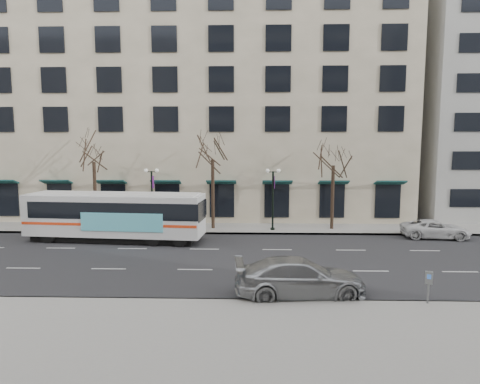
{
  "coord_description": "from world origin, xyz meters",
  "views": [
    {
      "loc": [
        3.19,
        -24.52,
        7.03
      ],
      "look_at": [
        2.47,
        1.99,
        4.0
      ],
      "focal_mm": 30.0,
      "sensor_mm": 36.0,
      "label": 1
    }
  ],
  "objects_px": {
    "tree_far_left": "(93,150)",
    "tree_far_mid": "(213,148)",
    "pay_station": "(429,280)",
    "lamp_post_right": "(273,196)",
    "tree_far_right": "(334,154)",
    "silver_car": "(300,277)",
    "white_pickup": "(435,229)",
    "city_bus": "(116,215)",
    "lamp_post_left": "(152,196)"
  },
  "relations": [
    {
      "from": "white_pickup",
      "to": "pay_station",
      "type": "xyz_separation_m",
      "value": [
        -6.41,
        -13.5,
        0.49
      ]
    },
    {
      "from": "silver_car",
      "to": "white_pickup",
      "type": "xyz_separation_m",
      "value": [
        11.9,
        12.36,
        -0.2
      ]
    },
    {
      "from": "lamp_post_right",
      "to": "white_pickup",
      "type": "height_order",
      "value": "lamp_post_right"
    },
    {
      "from": "tree_far_right",
      "to": "white_pickup",
      "type": "height_order",
      "value": "tree_far_right"
    },
    {
      "from": "white_pickup",
      "to": "pay_station",
      "type": "height_order",
      "value": "pay_station"
    },
    {
      "from": "lamp_post_right",
      "to": "tree_far_left",
      "type": "bearing_deg",
      "value": 177.71
    },
    {
      "from": "tree_far_left",
      "to": "tree_far_mid",
      "type": "relative_size",
      "value": 0.98
    },
    {
      "from": "tree_far_mid",
      "to": "white_pickup",
      "type": "relative_size",
      "value": 1.71
    },
    {
      "from": "city_bus",
      "to": "white_pickup",
      "type": "bearing_deg",
      "value": 8.69
    },
    {
      "from": "city_bus",
      "to": "lamp_post_right",
      "type": "bearing_deg",
      "value": 21.85
    },
    {
      "from": "tree_far_mid",
      "to": "tree_far_left",
      "type": "bearing_deg",
      "value": -180.0
    },
    {
      "from": "tree_far_mid",
      "to": "tree_far_right",
      "type": "bearing_deg",
      "value": -0.0
    },
    {
      "from": "lamp_post_right",
      "to": "lamp_post_left",
      "type": "bearing_deg",
      "value": 180.0
    },
    {
      "from": "tree_far_left",
      "to": "tree_far_mid",
      "type": "xyz_separation_m",
      "value": [
        10.0,
        0.0,
        0.21
      ]
    },
    {
      "from": "tree_far_left",
      "to": "pay_station",
      "type": "height_order",
      "value": "tree_far_left"
    },
    {
      "from": "tree_far_right",
      "to": "lamp_post_left",
      "type": "relative_size",
      "value": 1.55
    },
    {
      "from": "tree_far_mid",
      "to": "lamp_post_left",
      "type": "xyz_separation_m",
      "value": [
        -4.99,
        -0.6,
        -3.96
      ]
    },
    {
      "from": "tree_far_mid",
      "to": "tree_far_right",
      "type": "distance_m",
      "value": 10.01
    },
    {
      "from": "tree_far_mid",
      "to": "tree_far_right",
      "type": "xyz_separation_m",
      "value": [
        10.0,
        -0.0,
        -0.48
      ]
    },
    {
      "from": "lamp_post_right",
      "to": "white_pickup",
      "type": "relative_size",
      "value": 1.04
    },
    {
      "from": "tree_far_right",
      "to": "lamp_post_left",
      "type": "distance_m",
      "value": 15.4
    },
    {
      "from": "tree_far_right",
      "to": "lamp_post_right",
      "type": "distance_m",
      "value": 6.11
    },
    {
      "from": "city_bus",
      "to": "tree_far_left",
      "type": "bearing_deg",
      "value": 132.12
    },
    {
      "from": "city_bus",
      "to": "white_pickup",
      "type": "xyz_separation_m",
      "value": [
        24.22,
        1.59,
        -1.26
      ]
    },
    {
      "from": "tree_far_right",
      "to": "pay_station",
      "type": "distance_m",
      "value": 16.96
    },
    {
      "from": "tree_far_left",
      "to": "silver_car",
      "type": "bearing_deg",
      "value": -43.96
    },
    {
      "from": "tree_far_mid",
      "to": "lamp_post_right",
      "type": "xyz_separation_m",
      "value": [
        5.01,
        -0.6,
        -3.96
      ]
    },
    {
      "from": "tree_far_left",
      "to": "tree_far_mid",
      "type": "height_order",
      "value": "tree_far_mid"
    },
    {
      "from": "tree_far_mid",
      "to": "tree_far_right",
      "type": "relative_size",
      "value": 1.06
    },
    {
      "from": "tree_far_mid",
      "to": "lamp_post_right",
      "type": "relative_size",
      "value": 1.64
    },
    {
      "from": "tree_far_left",
      "to": "lamp_post_right",
      "type": "bearing_deg",
      "value": -2.29
    },
    {
      "from": "city_bus",
      "to": "white_pickup",
      "type": "relative_size",
      "value": 2.68
    },
    {
      "from": "city_bus",
      "to": "silver_car",
      "type": "distance_m",
      "value": 16.4
    },
    {
      "from": "white_pickup",
      "to": "tree_far_left",
      "type": "bearing_deg",
      "value": 90.15
    },
    {
      "from": "silver_car",
      "to": "tree_far_right",
      "type": "bearing_deg",
      "value": -21.33
    },
    {
      "from": "tree_far_left",
      "to": "city_bus",
      "type": "height_order",
      "value": "tree_far_left"
    },
    {
      "from": "white_pickup",
      "to": "pay_station",
      "type": "bearing_deg",
      "value": 160.18
    },
    {
      "from": "tree_far_right",
      "to": "pay_station",
      "type": "height_order",
      "value": "tree_far_right"
    },
    {
      "from": "lamp_post_right",
      "to": "silver_car",
      "type": "distance_m",
      "value": 14.51
    },
    {
      "from": "tree_far_left",
      "to": "tree_far_mid",
      "type": "bearing_deg",
      "value": 0.0
    },
    {
      "from": "silver_car",
      "to": "white_pickup",
      "type": "height_order",
      "value": "silver_car"
    },
    {
      "from": "tree_far_mid",
      "to": "silver_car",
      "type": "height_order",
      "value": "tree_far_mid"
    },
    {
      "from": "tree_far_left",
      "to": "tree_far_right",
      "type": "xyz_separation_m",
      "value": [
        20.0,
        0.0,
        -0.28
      ]
    },
    {
      "from": "lamp_post_right",
      "to": "city_bus",
      "type": "distance_m",
      "value": 12.4
    },
    {
      "from": "tree_far_mid",
      "to": "silver_car",
      "type": "relative_size",
      "value": 1.39
    },
    {
      "from": "lamp_post_right",
      "to": "pay_station",
      "type": "bearing_deg",
      "value": -68.85
    },
    {
      "from": "tree_far_mid",
      "to": "white_pickup",
      "type": "height_order",
      "value": "tree_far_mid"
    },
    {
      "from": "white_pickup",
      "to": "silver_car",
      "type": "bearing_deg",
      "value": 141.66
    },
    {
      "from": "tree_far_right",
      "to": "silver_car",
      "type": "distance_m",
      "value": 16.57
    },
    {
      "from": "lamp_post_left",
      "to": "tree_far_left",
      "type": "bearing_deg",
      "value": 173.17
    }
  ]
}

